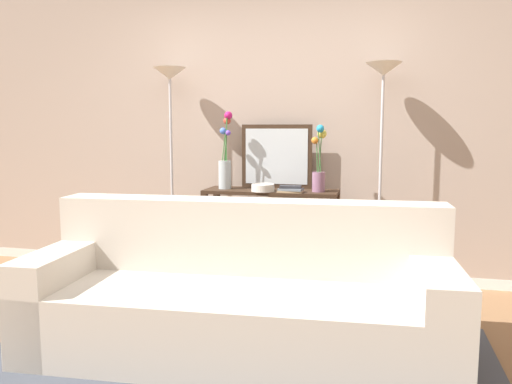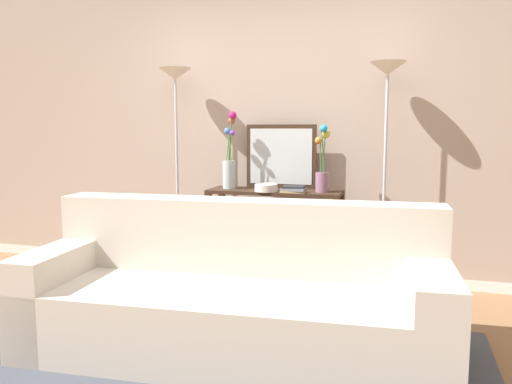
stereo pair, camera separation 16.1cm
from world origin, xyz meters
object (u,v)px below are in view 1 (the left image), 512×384
vase_short_flowers (319,166)px  fruit_bowl (263,188)px  couch (240,300)px  book_row_under_console (243,276)px  book_stack (291,189)px  floor_lamp_left (171,114)px  wall_mirror (276,156)px  floor_lamp_right (382,114)px  vase_tall_flowers (225,159)px  console_table (271,220)px

vase_short_flowers → fruit_bowl: 0.49m
couch → book_row_under_console: couch is taller
fruit_bowl → book_stack: fruit_bowl is taller
book_stack → book_row_under_console: size_ratio=0.47×
floor_lamp_left → wall_mirror: 0.99m
floor_lamp_left → wall_mirror: floor_lamp_left is taller
couch → fruit_bowl: (-0.14, 1.20, 0.53)m
couch → fruit_bowl: 1.32m
floor_lamp_right → fruit_bowl: 1.11m
book_row_under_console → floor_lamp_left: bearing=178.0°
floor_lamp_left → floor_lamp_right: 1.78m
floor_lamp_right → book_stack: floor_lamp_right is taller
couch → wall_mirror: 1.67m
couch → vase_tall_flowers: 1.59m
wall_mirror → vase_tall_flowers: vase_tall_flowers is taller
wall_mirror → book_row_under_console: 1.07m
wall_mirror → vase_tall_flowers: bearing=-158.5°
wall_mirror → vase_short_flowers: size_ratio=1.13×
wall_mirror → vase_tall_flowers: (-0.41, -0.16, -0.02)m
couch → vase_short_flowers: 1.51m
floor_lamp_left → console_table: bearing=-1.5°
wall_mirror → vase_short_flowers: (0.39, -0.18, -0.07)m
fruit_bowl → console_table: bearing=69.8°
couch → book_row_under_console: 1.39m
console_table → vase_tall_flowers: 0.64m
floor_lamp_left → book_stack: bearing=-7.7°
vase_tall_flowers → book_row_under_console: bearing=2.0°
floor_lamp_left → book_stack: floor_lamp_left is taller
floor_lamp_left → fruit_bowl: floor_lamp_left is taller
floor_lamp_left → wall_mirror: bearing=8.3°
console_table → floor_lamp_left: size_ratio=0.60×
floor_lamp_left → vase_short_flowers: (1.30, -0.05, -0.43)m
floor_lamp_left → vase_tall_flowers: floor_lamp_left is taller
vase_short_flowers → book_row_under_console: (-0.64, 0.03, -0.97)m
console_table → vase_short_flowers: vase_short_flowers is taller
floor_lamp_right → vase_short_flowers: 0.64m
floor_lamp_right → fruit_bowl: (-0.93, -0.14, -0.59)m
console_table → fruit_bowl: bearing=-110.2°
vase_tall_flowers → vase_short_flowers: vase_tall_flowers is taller
wall_mirror → book_row_under_console: bearing=-148.6°
fruit_bowl → book_row_under_console: fruit_bowl is taller
couch → floor_lamp_left: floor_lamp_left is taller
floor_lamp_left → vase_tall_flowers: 0.63m
wall_mirror → vase_short_flowers: 0.43m
floor_lamp_left → book_stack: (1.09, -0.15, -0.61)m
console_table → vase_short_flowers: 0.62m
floor_lamp_right → book_stack: 0.93m
console_table → book_row_under_console: bearing=180.0°
floor_lamp_right → wall_mirror: size_ratio=3.00×
book_row_under_console → vase_short_flowers: bearing=-2.5°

